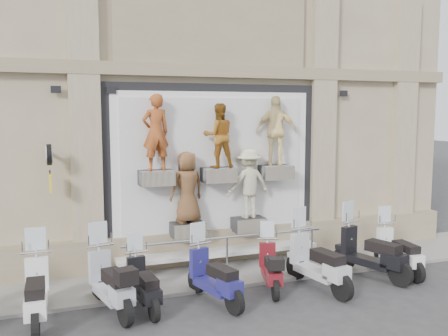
{
  "coord_description": "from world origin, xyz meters",
  "views": [
    {
      "loc": [
        -4.07,
        -8.8,
        3.88
      ],
      "look_at": [
        -0.11,
        1.9,
        2.57
      ],
      "focal_mm": 40.0,
      "sensor_mm": 36.0,
      "label": 1
    }
  ],
  "objects_px": {
    "scooter_e": "(214,266)",
    "scooter_b": "(36,280)",
    "guard_rail": "(227,255)",
    "scooter_c": "(110,271)",
    "scooter_i": "(399,242)",
    "scooter_g": "(318,251)",
    "scooter_f": "(271,258)",
    "clock_sign_bracket": "(49,162)",
    "scooter_d": "(143,274)",
    "scooter_h": "(372,242)"
  },
  "relations": [
    {
      "from": "scooter_c",
      "to": "scooter_b",
      "type": "bearing_deg",
      "value": 171.26
    },
    {
      "from": "scooter_d",
      "to": "scooter_i",
      "type": "distance_m",
      "value": 6.14
    },
    {
      "from": "scooter_g",
      "to": "scooter_i",
      "type": "height_order",
      "value": "scooter_g"
    },
    {
      "from": "scooter_f",
      "to": "scooter_e",
      "type": "bearing_deg",
      "value": -151.21
    },
    {
      "from": "scooter_d",
      "to": "scooter_g",
      "type": "bearing_deg",
      "value": -8.72
    },
    {
      "from": "guard_rail",
      "to": "scooter_f",
      "type": "relative_size",
      "value": 2.92
    },
    {
      "from": "guard_rail",
      "to": "scooter_i",
      "type": "bearing_deg",
      "value": -19.58
    },
    {
      "from": "scooter_f",
      "to": "scooter_c",
      "type": "bearing_deg",
      "value": -162.49
    },
    {
      "from": "clock_sign_bracket",
      "to": "scooter_i",
      "type": "relative_size",
      "value": 0.54
    },
    {
      "from": "guard_rail",
      "to": "scooter_f",
      "type": "xyz_separation_m",
      "value": [
        0.52,
        -1.3,
        0.24
      ]
    },
    {
      "from": "scooter_d",
      "to": "clock_sign_bracket",
      "type": "bearing_deg",
      "value": 125.21
    },
    {
      "from": "scooter_c",
      "to": "scooter_h",
      "type": "height_order",
      "value": "scooter_h"
    },
    {
      "from": "scooter_i",
      "to": "scooter_f",
      "type": "bearing_deg",
      "value": -176.75
    },
    {
      "from": "scooter_g",
      "to": "guard_rail",
      "type": "bearing_deg",
      "value": 122.95
    },
    {
      "from": "scooter_d",
      "to": "scooter_e",
      "type": "height_order",
      "value": "scooter_e"
    },
    {
      "from": "clock_sign_bracket",
      "to": "scooter_f",
      "type": "bearing_deg",
      "value": -21.84
    },
    {
      "from": "scooter_i",
      "to": "clock_sign_bracket",
      "type": "bearing_deg",
      "value": 171.08
    },
    {
      "from": "scooter_e",
      "to": "scooter_b",
      "type": "bearing_deg",
      "value": 162.69
    },
    {
      "from": "scooter_g",
      "to": "scooter_h",
      "type": "relative_size",
      "value": 1.0
    },
    {
      "from": "scooter_d",
      "to": "scooter_g",
      "type": "xyz_separation_m",
      "value": [
        3.77,
        -0.22,
        0.14
      ]
    },
    {
      "from": "scooter_h",
      "to": "scooter_g",
      "type": "bearing_deg",
      "value": 169.66
    },
    {
      "from": "clock_sign_bracket",
      "to": "scooter_c",
      "type": "relative_size",
      "value": 0.5
    },
    {
      "from": "scooter_e",
      "to": "scooter_c",
      "type": "bearing_deg",
      "value": 158.46
    },
    {
      "from": "scooter_g",
      "to": "scooter_c",
      "type": "bearing_deg",
      "value": 166.82
    },
    {
      "from": "clock_sign_bracket",
      "to": "guard_rail",
      "type": "bearing_deg",
      "value": -6.84
    },
    {
      "from": "scooter_b",
      "to": "scooter_g",
      "type": "relative_size",
      "value": 0.97
    },
    {
      "from": "clock_sign_bracket",
      "to": "scooter_b",
      "type": "xyz_separation_m",
      "value": [
        -0.35,
        -1.9,
        -1.97
      ]
    },
    {
      "from": "guard_rail",
      "to": "scooter_f",
      "type": "distance_m",
      "value": 1.43
    },
    {
      "from": "scooter_b",
      "to": "scooter_h",
      "type": "bearing_deg",
      "value": 1.72
    },
    {
      "from": "scooter_c",
      "to": "scooter_g",
      "type": "xyz_separation_m",
      "value": [
        4.4,
        -0.29,
        0.02
      ]
    },
    {
      "from": "guard_rail",
      "to": "scooter_g",
      "type": "bearing_deg",
      "value": -47.6
    },
    {
      "from": "scooter_g",
      "to": "scooter_e",
      "type": "bearing_deg",
      "value": 169.76
    },
    {
      "from": "scooter_d",
      "to": "scooter_h",
      "type": "distance_m",
      "value": 5.34
    },
    {
      "from": "clock_sign_bracket",
      "to": "scooter_f",
      "type": "height_order",
      "value": "clock_sign_bracket"
    },
    {
      "from": "scooter_g",
      "to": "scooter_b",
      "type": "bearing_deg",
      "value": 168.51
    },
    {
      "from": "scooter_e",
      "to": "scooter_i",
      "type": "bearing_deg",
      "value": -11.61
    },
    {
      "from": "scooter_e",
      "to": "scooter_i",
      "type": "distance_m",
      "value": 4.75
    },
    {
      "from": "clock_sign_bracket",
      "to": "scooter_c",
      "type": "distance_m",
      "value": 2.86
    },
    {
      "from": "scooter_f",
      "to": "scooter_d",
      "type": "bearing_deg",
      "value": -160.86
    },
    {
      "from": "guard_rail",
      "to": "scooter_c",
      "type": "xyz_separation_m",
      "value": [
        -2.91,
        -1.35,
        0.36
      ]
    },
    {
      "from": "scooter_e",
      "to": "scooter_h",
      "type": "relative_size",
      "value": 0.91
    },
    {
      "from": "scooter_g",
      "to": "clock_sign_bracket",
      "type": "bearing_deg",
      "value": 149.25
    },
    {
      "from": "guard_rail",
      "to": "scooter_g",
      "type": "relative_size",
      "value": 2.41
    },
    {
      "from": "scooter_e",
      "to": "scooter_g",
      "type": "height_order",
      "value": "scooter_g"
    },
    {
      "from": "scooter_c",
      "to": "scooter_d",
      "type": "relative_size",
      "value": 1.16
    },
    {
      "from": "scooter_g",
      "to": "scooter_i",
      "type": "distance_m",
      "value": 2.38
    },
    {
      "from": "scooter_f",
      "to": "scooter_b",
      "type": "bearing_deg",
      "value": -161.7
    },
    {
      "from": "scooter_g",
      "to": "scooter_i",
      "type": "relative_size",
      "value": 1.11
    },
    {
      "from": "scooter_h",
      "to": "scooter_i",
      "type": "xyz_separation_m",
      "value": [
        0.8,
        0.03,
        -0.09
      ]
    },
    {
      "from": "scooter_f",
      "to": "clock_sign_bracket",
      "type": "bearing_deg",
      "value": 174.95
    }
  ]
}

